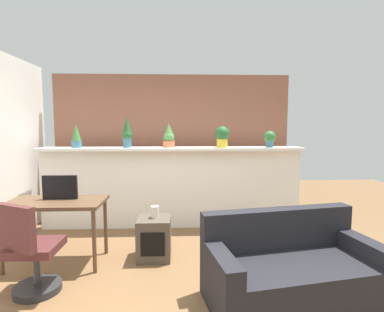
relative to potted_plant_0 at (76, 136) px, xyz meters
name	(u,v)px	position (x,y,z in m)	size (l,w,h in m)	color
ground_plane	(167,297)	(1.46, -1.96, -1.46)	(12.00, 12.00, 0.00)	brown
divider_wall	(172,189)	(1.46, 0.04, -0.84)	(4.07, 0.16, 1.24)	white
plant_shelf	(172,149)	(1.46, 0.00, -0.20)	(4.07, 0.40, 0.04)	white
brick_wall_behind	(173,147)	(1.46, 0.64, -0.21)	(4.07, 0.10, 2.50)	#935B47
potted_plant_0	(76,136)	(0.00, 0.00, 0.00)	(0.15, 0.15, 0.37)	#386B84
potted_plant_1	(127,132)	(0.77, 0.00, 0.06)	(0.16, 0.16, 0.49)	#386B84
potted_plant_2	(169,137)	(1.42, 0.03, -0.01)	(0.18, 0.18, 0.38)	#C66B42
potted_plant_3	(222,136)	(2.25, 0.00, 0.00)	(0.23, 0.23, 0.33)	gold
potted_plant_4	(270,138)	(3.00, -0.02, -0.03)	(0.19, 0.19, 0.26)	#386B84
desk	(56,208)	(0.14, -1.20, -0.80)	(1.10, 0.60, 0.75)	brown
tv_monitor	(60,187)	(0.17, -1.12, -0.57)	(0.40, 0.04, 0.28)	black
office_chair	(31,256)	(0.17, -1.86, -1.07)	(0.52, 0.52, 0.91)	#262628
side_cube_shelf	(154,238)	(1.27, -1.10, -1.21)	(0.40, 0.41, 0.50)	#4C4238
vase_on_shelf	(155,212)	(1.28, -1.08, -0.89)	(0.10, 0.10, 0.14)	silver
couch	(291,271)	(2.60, -2.05, -1.18)	(1.67, 1.03, 0.80)	black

